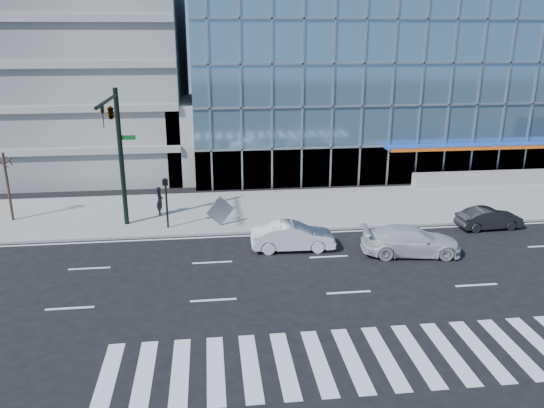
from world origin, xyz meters
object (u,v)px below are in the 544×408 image
at_px(ped_signal_post, 166,195).
at_px(street_tree_near, 4,162).
at_px(tilted_panel, 220,211).
at_px(white_suv, 411,241).
at_px(white_sedan, 293,236).
at_px(traffic_signal, 114,128).
at_px(dark_sedan, 489,218).
at_px(pedestrian, 160,201).

height_order(ped_signal_post, street_tree_near, street_tree_near).
bearing_deg(tilted_panel, white_suv, -52.97).
xyz_separation_m(white_sedan, tilted_panel, (-3.73, 3.75, 0.34)).
bearing_deg(ped_signal_post, traffic_signal, -171.48).
relative_size(ped_signal_post, white_suv, 0.59).
height_order(street_tree_near, dark_sedan, street_tree_near).
relative_size(pedestrian, tilted_panel, 1.38).
bearing_deg(street_tree_near, traffic_signal, -22.71).
bearing_deg(pedestrian, street_tree_near, 92.73).
height_order(traffic_signal, white_sedan, traffic_signal).
xyz_separation_m(street_tree_near, white_suv, (22.30, -7.64, -3.04)).
bearing_deg(dark_sedan, white_sedan, 94.61).
height_order(street_tree_near, tilted_panel, street_tree_near).
height_order(white_sedan, pedestrian, pedestrian).
xyz_separation_m(traffic_signal, white_suv, (15.29, -4.71, -5.42)).
bearing_deg(white_suv, pedestrian, 67.34).
height_order(dark_sedan, pedestrian, pedestrian).
bearing_deg(white_sedan, pedestrian, 51.96).
distance_m(ped_signal_post, white_sedan, 7.87).
relative_size(white_suv, pedestrian, 2.86).
relative_size(white_sedan, dark_sedan, 1.17).
distance_m(white_sedan, tilted_panel, 5.30).
bearing_deg(white_suv, white_sedan, 83.91).
height_order(white_suv, pedestrian, pedestrian).
relative_size(ped_signal_post, street_tree_near, 0.71).
bearing_deg(traffic_signal, white_suv, -17.12).
xyz_separation_m(pedestrian, tilted_panel, (3.70, -2.48, 0.02)).
relative_size(traffic_signal, dark_sedan, 2.10).
bearing_deg(pedestrian, white_suv, -116.73).
bearing_deg(traffic_signal, ped_signal_post, 8.52).
xyz_separation_m(ped_signal_post, street_tree_near, (-9.50, 2.56, 1.64)).
bearing_deg(pedestrian, traffic_signal, 150.18).
distance_m(traffic_signal, street_tree_near, 7.96).
relative_size(dark_sedan, pedestrian, 2.12).
distance_m(white_suv, tilted_panel, 11.01).
distance_m(white_sedan, pedestrian, 9.70).
bearing_deg(white_suv, tilted_panel, 69.06).
bearing_deg(street_tree_near, white_suv, -18.92).
height_order(white_suv, dark_sedan, white_suv).
xyz_separation_m(ped_signal_post, tilted_panel, (3.07, 0.06, -1.07)).
distance_m(pedestrian, tilted_panel, 4.45).
distance_m(street_tree_near, dark_sedan, 28.83).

